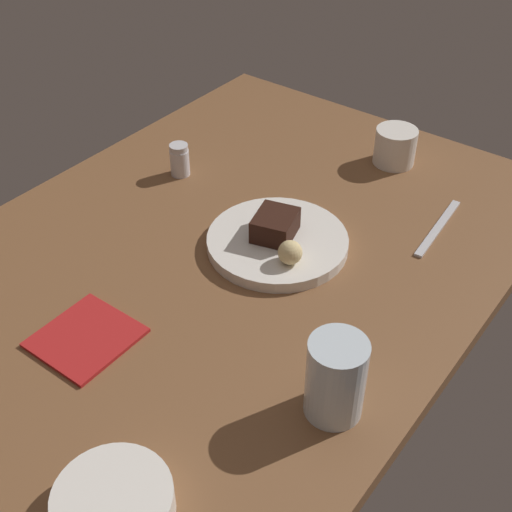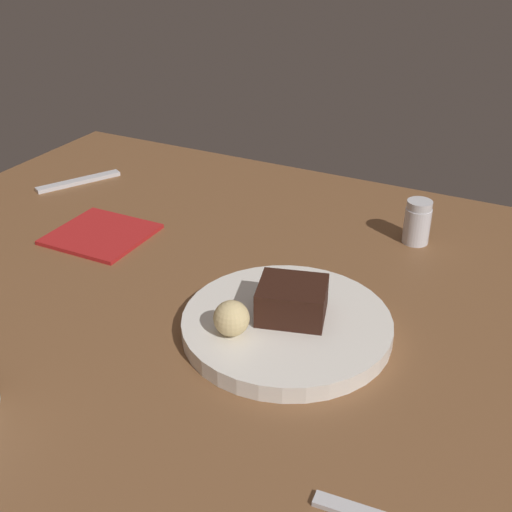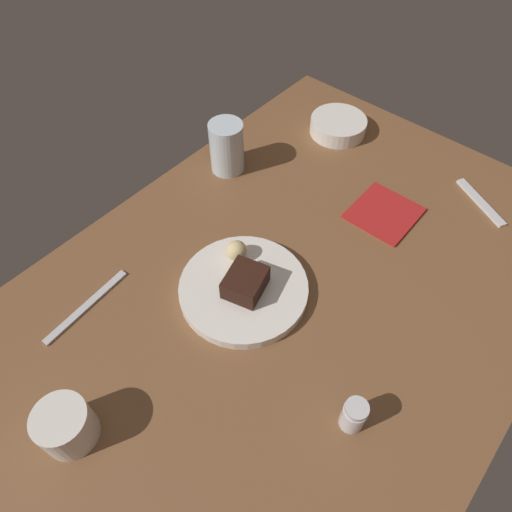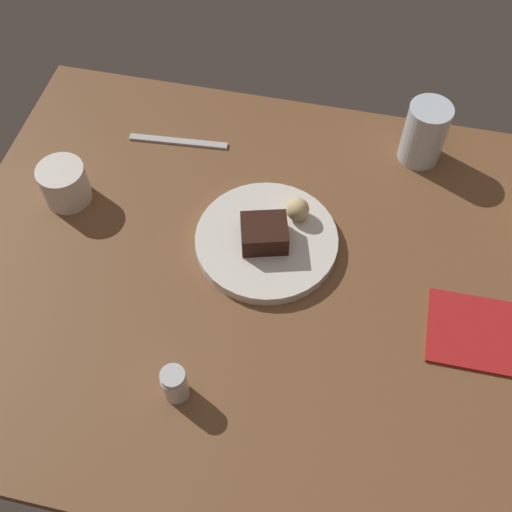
# 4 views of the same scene
# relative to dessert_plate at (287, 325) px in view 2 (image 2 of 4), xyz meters

# --- Properties ---
(dining_table) EXTENTS (1.20, 0.84, 0.03)m
(dining_table) POSITION_rel_dessert_plate_xyz_m (-0.08, 0.06, -0.03)
(dining_table) COLOR brown
(dining_table) RESTS_ON ground
(dessert_plate) EXTENTS (0.24, 0.24, 0.02)m
(dessert_plate) POSITION_rel_dessert_plate_xyz_m (0.00, 0.00, 0.00)
(dessert_plate) COLOR white
(dessert_plate) RESTS_ON dining_table
(chocolate_cake_slice) EXTENTS (0.09, 0.08, 0.04)m
(chocolate_cake_slice) POSITION_rel_dessert_plate_xyz_m (0.00, 0.01, 0.03)
(chocolate_cake_slice) COLOR black
(chocolate_cake_slice) RESTS_ON dessert_plate
(bread_roll) EXTENTS (0.04, 0.04, 0.04)m
(bread_roll) POSITION_rel_dessert_plate_xyz_m (-0.04, -0.05, 0.03)
(bread_roll) COLOR #DBC184
(bread_roll) RESTS_ON dessert_plate
(salt_shaker) EXTENTS (0.04, 0.04, 0.07)m
(salt_shaker) POSITION_rel_dessert_plate_xyz_m (0.07, 0.29, 0.02)
(salt_shaker) COLOR silver
(salt_shaker) RESTS_ON dining_table
(dessert_spoon) EXTENTS (0.09, 0.14, 0.01)m
(dessert_spoon) POSITION_rel_dessert_plate_xyz_m (-0.51, 0.24, -0.01)
(dessert_spoon) COLOR silver
(dessert_spoon) RESTS_ON dining_table
(folded_napkin) EXTENTS (0.14, 0.13, 0.01)m
(folded_napkin) POSITION_rel_dessert_plate_xyz_m (-0.35, 0.10, -0.01)
(folded_napkin) COLOR #B21E1E
(folded_napkin) RESTS_ON dining_table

